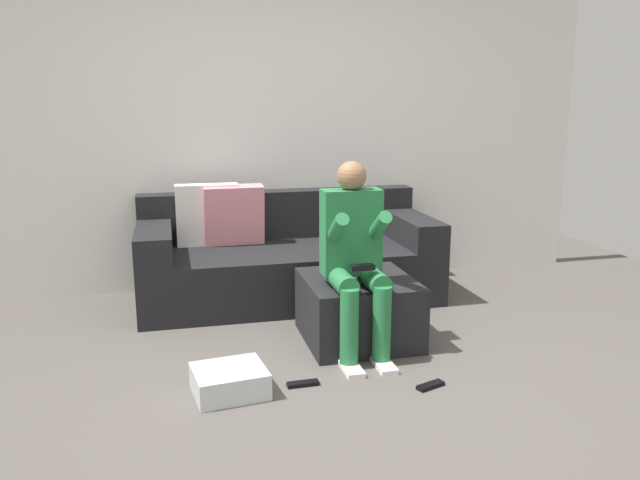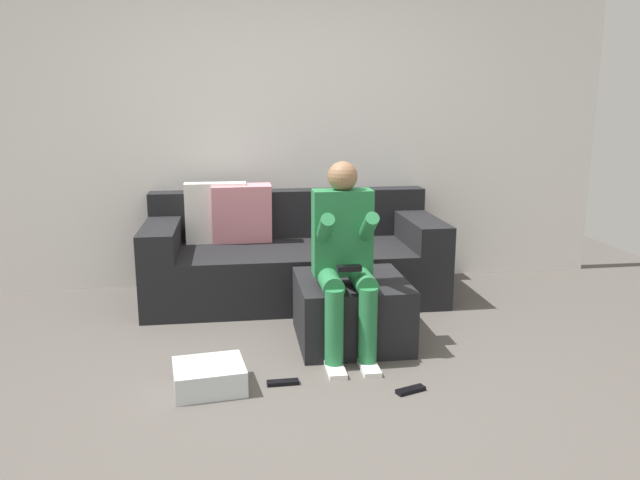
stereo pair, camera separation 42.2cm
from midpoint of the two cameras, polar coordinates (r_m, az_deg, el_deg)
The scene contains 8 objects.
ground_plane at distance 3.33m, azimuth 3.78°, elevation -14.31°, with size 7.04×7.04×0.00m, color #544F49.
wall_back at distance 5.18m, azimuth -1.09°, elevation 11.25°, with size 5.42×0.10×2.77m, color white.
couch_sectional at distance 4.87m, azimuth -0.23°, elevation -1.62°, with size 2.23×0.96×0.88m.
ottoman at distance 4.01m, azimuth 5.91°, elevation -6.42°, with size 0.68×0.70×0.41m, color black.
person_seated at distance 3.70m, azimuth 5.54°, elevation -1.22°, with size 0.35×0.57×1.16m.
storage_bin at distance 3.42m, azimuth -6.52°, elevation -12.32°, with size 0.37×0.32×0.14m, color silver.
remote_near_ottoman at distance 3.46m, azimuth 11.81°, elevation -13.29°, with size 0.16×0.05×0.02m, color black.
remote_by_storage_bin at distance 3.47m, azimuth 0.15°, elevation -12.91°, with size 0.17×0.05×0.02m, color black.
Camera 2 is at (-0.41, -2.94, 1.51)m, focal length 35.19 mm.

